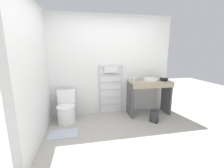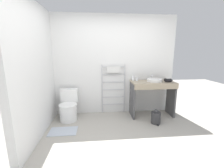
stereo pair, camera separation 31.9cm
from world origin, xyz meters
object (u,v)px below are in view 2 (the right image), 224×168
at_px(towel_radiator, 113,80).
at_px(hair_dryer, 169,80).
at_px(toilet, 69,108).
at_px(trash_bin, 156,117).
at_px(sink_basin, 155,80).
at_px(cup_near_wall, 133,79).
at_px(cup_near_edge, 137,79).

height_order(towel_radiator, hair_dryer, towel_radiator).
xyz_separation_m(toilet, trash_bin, (2.02, -0.40, -0.15)).
bearing_deg(toilet, hair_dryer, -1.24).
distance_m(toilet, hair_dryer, 2.51).
bearing_deg(hair_dryer, sink_basin, 162.11).
bearing_deg(towel_radiator, toilet, -164.34).
xyz_separation_m(towel_radiator, hair_dryer, (1.31, -0.37, 0.05)).
distance_m(toilet, trash_bin, 2.06).
height_order(toilet, cup_near_wall, cup_near_wall).
bearing_deg(toilet, cup_near_edge, 5.76).
bearing_deg(toilet, towel_radiator, 15.66).
xyz_separation_m(toilet, towel_radiator, (1.12, 0.31, 0.60)).
distance_m(sink_basin, trash_bin, 0.91).
bearing_deg(cup_near_wall, sink_basin, -19.22).
bearing_deg(sink_basin, towel_radiator, 165.13).
bearing_deg(trash_bin, cup_near_edge, 119.41).
bearing_deg(trash_bin, toilet, 168.74).
xyz_separation_m(sink_basin, trash_bin, (-0.09, -0.45, -0.78)).
xyz_separation_m(toilet, hair_dryer, (2.42, -0.05, 0.64)).
bearing_deg(trash_bin, hair_dryer, 40.83).
bearing_deg(towel_radiator, hair_dryer, -15.59).
relative_size(toilet, towel_radiator, 0.56).
bearing_deg(cup_near_edge, sink_basin, -16.50).
xyz_separation_m(sink_basin, hair_dryer, (0.31, -0.10, 0.01)).
bearing_deg(hair_dryer, cup_near_edge, 162.90).
bearing_deg(sink_basin, hair_dryer, -17.89).
bearing_deg(towel_radiator, trash_bin, -38.32).
distance_m(toilet, cup_near_wall, 1.75).
distance_m(toilet, sink_basin, 2.21).
height_order(toilet, cup_near_edge, cup_near_edge).
relative_size(toilet, sink_basin, 1.99).
bearing_deg(hair_dryer, cup_near_wall, 161.29).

